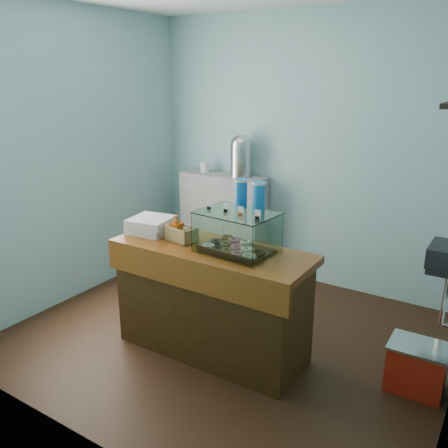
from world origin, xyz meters
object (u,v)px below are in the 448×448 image
Objects in this scene: counter at (212,300)px; red_cooler at (417,367)px; display_case at (239,229)px; coffee_urn at (241,155)px.

counter is 3.93× the size of red_cooler.
display_case is 1.77m from coffee_urn.
display_case reaches higher than counter.
display_case is at bearing -167.27° from red_cooler.
coffee_urn is 1.14× the size of red_cooler.
counter is at bearing -166.97° from red_cooler.
red_cooler is at bearing -28.77° from coffee_urn.
red_cooler is at bearing 13.88° from counter.
display_case reaches higher than red_cooler.
display_case is 1.61m from red_cooler.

